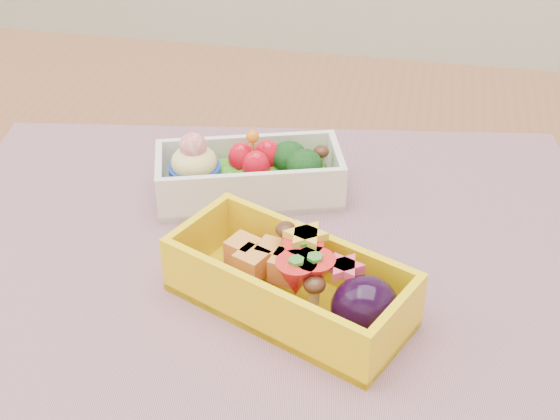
% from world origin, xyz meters
% --- Properties ---
extents(table, '(1.20, 0.80, 0.75)m').
position_xyz_m(table, '(0.00, 0.00, 0.65)').
color(table, brown).
rests_on(table, ground).
extents(placemat, '(0.56, 0.46, 0.00)m').
position_xyz_m(placemat, '(-0.04, 0.02, 0.75)').
color(placemat, gray).
rests_on(placemat, table).
extents(bento_white, '(0.16, 0.11, 0.06)m').
position_xyz_m(bento_white, '(-0.08, 0.09, 0.77)').
color(bento_white, white).
rests_on(bento_white, placemat).
extents(bento_yellow, '(0.18, 0.13, 0.05)m').
position_xyz_m(bento_yellow, '(-0.02, -0.04, 0.78)').
color(bento_yellow, yellow).
rests_on(bento_yellow, placemat).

